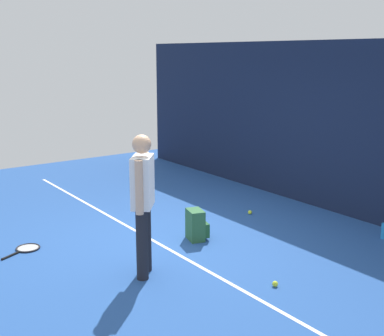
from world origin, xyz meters
name	(u,v)px	position (x,y,z in m)	size (l,w,h in m)	color
ground_plane	(169,240)	(0.00, 0.00, 0.00)	(12.00, 12.00, 0.00)	#234C93
back_fence	(316,125)	(0.00, 3.00, 1.40)	(10.00, 0.10, 2.80)	#141E38
court_line	(158,243)	(0.00, -0.19, 0.00)	(9.00, 0.05, 0.00)	white
tennis_player	(143,197)	(0.77, -0.87, 0.97)	(0.45, 0.43, 1.70)	black
tennis_racket	(26,249)	(-0.85, -1.76, 0.01)	(0.43, 0.63, 0.03)	black
backpack	(196,225)	(0.20, 0.33, 0.21)	(0.34, 0.34, 0.44)	#2D6038
tennis_ball_near_player	(275,284)	(1.93, 0.17, 0.03)	(0.07, 0.07, 0.07)	#CCE033
tennis_ball_by_fence	(250,212)	(-0.22, 1.74, 0.03)	(0.07, 0.07, 0.07)	#CCE033
water_bottle	(384,231)	(1.74, 2.52, 0.11)	(0.07, 0.07, 0.23)	#268CD8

